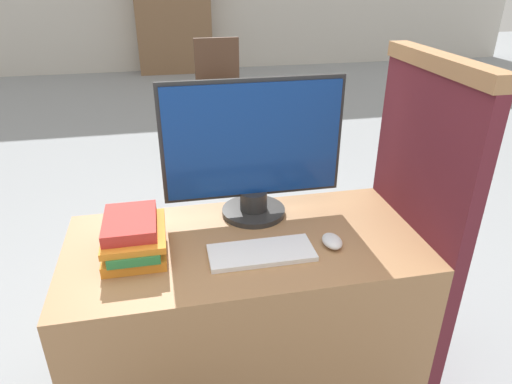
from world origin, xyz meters
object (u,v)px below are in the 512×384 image
monitor (253,151)px  book_stack (134,237)px  mouse (332,241)px  keyboard (261,253)px  far_chair (219,83)px

monitor → book_stack: bearing=-157.1°
mouse → book_stack: (-0.63, 0.09, 0.04)m
keyboard → far_chair: 3.30m
monitor → keyboard: 0.36m
monitor → mouse: monitor is taller
keyboard → far_chair: far_chair is taller
monitor → far_chair: (0.26, 3.01, -0.46)m
keyboard → far_chair: size_ratio=0.36×
mouse → book_stack: book_stack is taller
mouse → monitor: bearing=128.6°
keyboard → book_stack: (-0.39, 0.09, 0.05)m
keyboard → book_stack: book_stack is taller
keyboard → far_chair: (0.29, 3.28, -0.22)m
monitor → far_chair: monitor is taller
mouse → far_chair: (0.05, 3.28, -0.23)m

